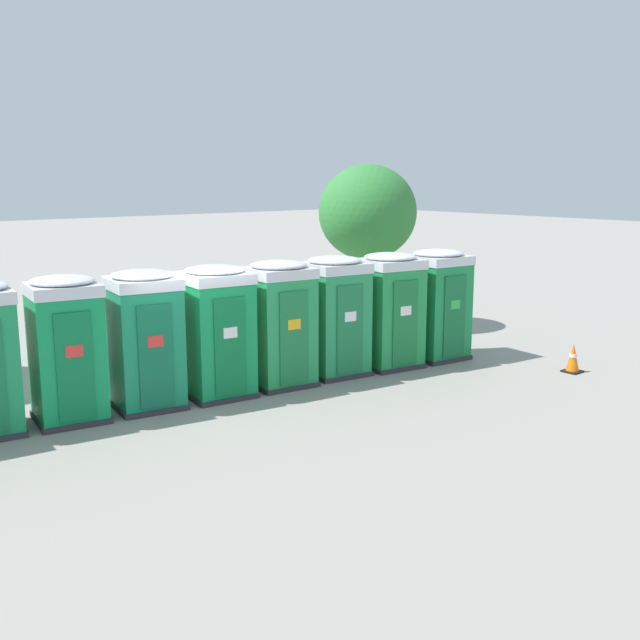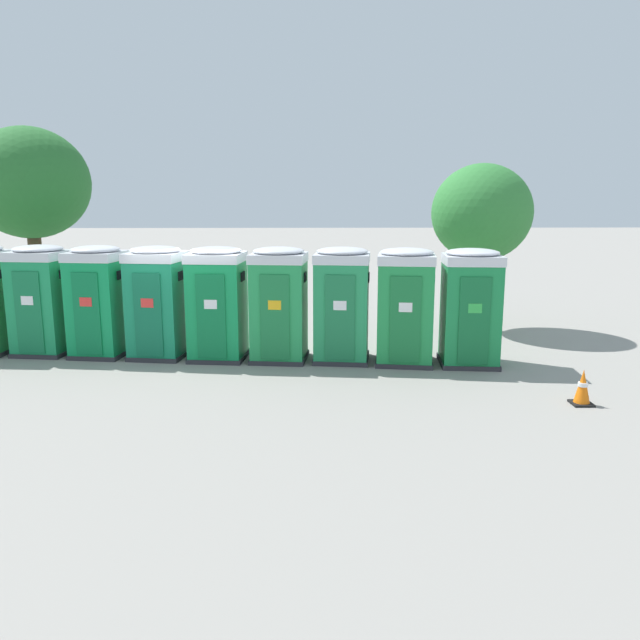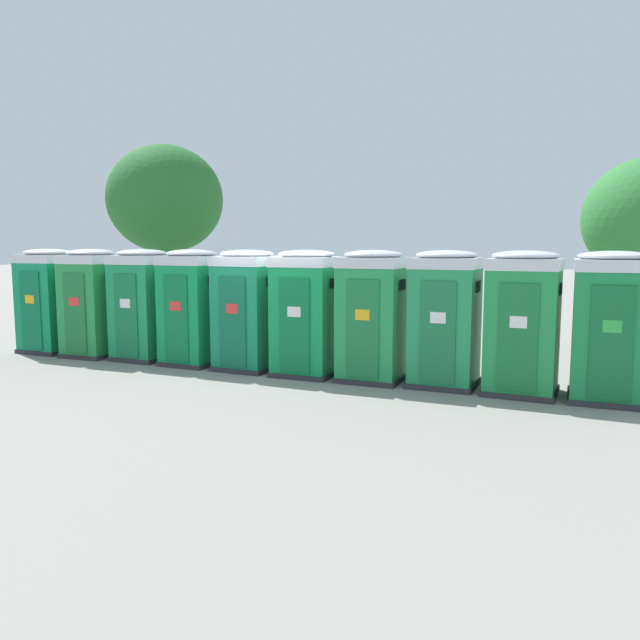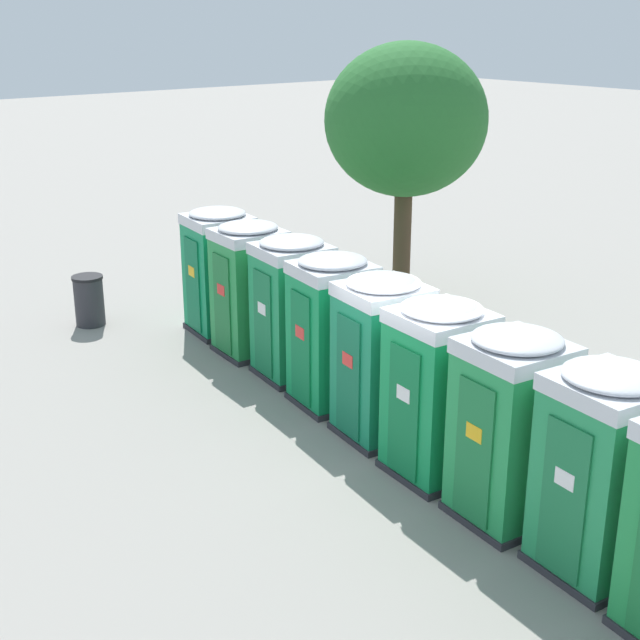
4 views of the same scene
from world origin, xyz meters
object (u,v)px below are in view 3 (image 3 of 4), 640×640
portapotty_3 (192,307)px  portapotty_4 (247,309)px  portapotty_6 (373,315)px  portapotty_5 (307,312)px  portapotty_1 (92,302)px  portapotty_2 (143,304)px  portapotty_9 (610,326)px  portapotty_8 (523,322)px  portapotty_0 (50,300)px  street_tree_0 (165,200)px  portapotty_7 (445,318)px

portapotty_3 → portapotty_4: (1.38, -0.17, -0.00)m
portapotty_6 → portapotty_5: bearing=174.8°
portapotty_1 → portapotty_6: same height
portapotty_2 → portapotty_9: size_ratio=1.00×
portapotty_6 → portapotty_9: size_ratio=1.00×
portapotty_2 → portapotty_8: (8.29, -1.03, -0.00)m
portapotty_3 → portapotty_8: 6.96m
portapotty_4 → portapotty_9: 6.96m
portapotty_0 → portapotty_8: size_ratio=1.00×
portapotty_0 → portapotty_3: 4.18m
portapotty_2 → portapotty_5: (4.14, -0.58, -0.00)m
portapotty_6 → street_tree_0: size_ratio=0.45×
portapotty_3 → portapotty_6: (4.15, -0.49, -0.00)m
portapotty_0 → portapotty_4: (5.54, -0.62, 0.00)m
portapotty_0 → portapotty_3: (4.15, -0.45, 0.00)m
portapotty_0 → portapotty_2: size_ratio=1.00×
portapotty_4 → portapotty_5: same height
portapotty_0 → portapotty_5: same height
portapotty_1 → portapotty_5: bearing=-6.3°
portapotty_2 → portapotty_6: bearing=-7.3°
portapotty_6 → street_tree_0: bearing=145.2°
portapotty_6 → portapotty_7: same height
portapotty_3 → portapotty_7: bearing=-5.8°
portapotty_1 → portapotty_6: bearing=-6.1°
portapotty_9 → street_tree_0: bearing=154.0°
portapotty_2 → portapotty_8: same height
portapotty_5 → street_tree_0: 8.45m
portapotty_2 → portapotty_4: bearing=-7.8°
portapotty_7 → portapotty_9: 2.79m
portapotty_1 → portapotty_3: same height
portapotty_7 → portapotty_2: bearing=173.6°
portapotty_1 → portapotty_9: bearing=-6.3°
portapotty_0 → portapotty_2: same height
portapotty_0 → portapotty_7: bearing=-6.0°
portapotty_1 → street_tree_0: 5.29m
portapotty_5 → portapotty_8: same height
portapotty_3 → portapotty_4: 1.39m
portapotty_5 → portapotty_4: bearing=171.8°
portapotty_5 → portapotty_6: size_ratio=1.00×
portapotty_3 → portapotty_7: same height
street_tree_0 → portapotty_5: bearing=-39.7°
portapotty_0 → portapotty_5: (6.92, -0.82, 0.00)m
portapotty_3 → portapotty_2: bearing=171.3°
portapotty_2 → portapotty_9: 9.75m
portapotty_1 → portapotty_3: 2.79m
portapotty_1 → portapotty_6: 6.96m
portapotty_0 → street_tree_0: 5.13m
portapotty_3 → portapotty_4: size_ratio=1.00×
portapotty_4 → portapotty_6: same height
portapotty_6 → portapotty_8: (2.77, -0.32, -0.00)m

